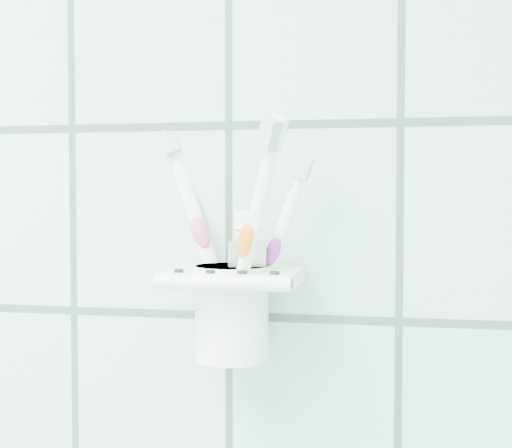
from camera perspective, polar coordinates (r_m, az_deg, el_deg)
holder_bracket at (r=0.64m, az=-1.72°, el=-4.38°), size 0.12×0.10×0.04m
cup at (r=0.65m, az=-1.95°, el=-6.74°), size 0.07×0.07×0.09m
toothbrush_pink at (r=0.65m, az=-1.41°, el=-0.12°), size 0.08×0.06×0.22m
toothbrush_blue at (r=0.65m, az=-1.45°, el=-1.85°), size 0.06×0.02×0.18m
toothbrush_orange at (r=0.65m, az=-2.58°, el=-0.13°), size 0.07×0.08×0.22m
toothpaste_tube at (r=0.65m, az=-0.88°, el=-3.68°), size 0.04×0.04×0.13m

